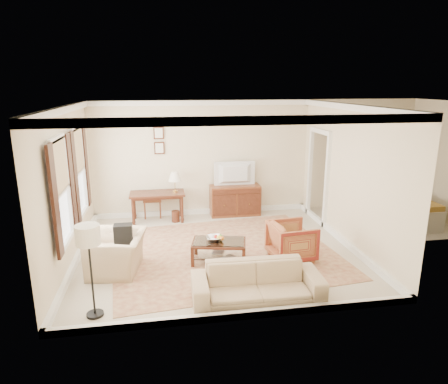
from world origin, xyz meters
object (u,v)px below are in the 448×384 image
object	(u,v)px
sideboard	(235,200)
sofa	(257,277)
coffee_table	(219,246)
club_armchair	(117,247)
writing_desk	(157,197)
striped_armchair	(292,239)
tv	(235,166)

from	to	relation	value
sideboard	sofa	xyz separation A→B (m)	(-0.47, -4.23, 0.00)
sideboard	coffee_table	xyz separation A→B (m)	(-0.84, -2.73, -0.07)
club_armchair	sofa	size ratio (longest dim) A/B	0.53
club_armchair	writing_desk	bearing A→B (deg)	173.95
writing_desk	striped_armchair	world-z (taller)	striped_armchair
striped_armchair	club_armchair	size ratio (longest dim) A/B	0.76
writing_desk	sideboard	bearing A→B (deg)	4.52
sideboard	coffee_table	bearing A→B (deg)	-107.02
writing_desk	tv	size ratio (longest dim) A/B	1.32
coffee_table	striped_armchair	world-z (taller)	striped_armchair
writing_desk	club_armchair	size ratio (longest dim) A/B	1.23
striped_armchair	sideboard	bearing A→B (deg)	5.26
writing_desk	striped_armchair	xyz separation A→B (m)	(2.52, -2.69, -0.20)
tv	coffee_table	size ratio (longest dim) A/B	0.90
striped_armchair	club_armchair	xyz separation A→B (m)	(-3.25, 0.03, 0.06)
writing_desk	coffee_table	size ratio (longest dim) A/B	1.19
tv	coffee_table	xyz separation A→B (m)	(-0.84, -2.71, -0.96)
club_armchair	sofa	xyz separation A→B (m)	(2.23, -1.41, -0.07)
coffee_table	tv	bearing A→B (deg)	72.86
tv	club_armchair	distance (m)	3.97
writing_desk	tv	xyz separation A→B (m)	(1.96, 0.14, 0.67)
sideboard	sofa	size ratio (longest dim) A/B	0.63
coffee_table	club_armchair	bearing A→B (deg)	-177.40
coffee_table	striped_armchair	size ratio (longest dim) A/B	1.37
tv	sofa	size ratio (longest dim) A/B	0.49
sideboard	striped_armchair	size ratio (longest dim) A/B	1.57
tv	club_armchair	world-z (taller)	tv
sideboard	club_armchair	world-z (taller)	club_armchair
sofa	club_armchair	bearing A→B (deg)	149.26
coffee_table	striped_armchair	bearing A→B (deg)	-4.51
sideboard	coffee_table	distance (m)	2.86
tv	club_armchair	size ratio (longest dim) A/B	0.93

